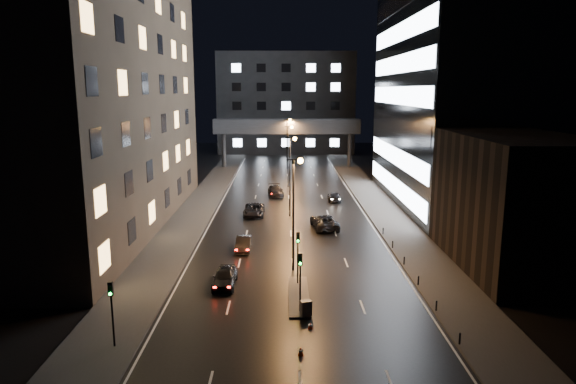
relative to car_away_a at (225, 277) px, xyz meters
name	(u,v)px	position (x,y,z in m)	size (l,w,h in m)	color
ground	(289,197)	(5.73, 35.66, -0.78)	(160.00, 160.00, 0.00)	black
sidewalk_left	(201,204)	(-6.77, 30.66, -0.70)	(5.00, 110.00, 0.15)	#383533
sidewalk_right	(377,203)	(18.23, 30.66, -0.70)	(5.00, 110.00, 0.15)	#383533
building_left	(90,52)	(-16.77, 19.66, 19.22)	(15.00, 48.00, 40.00)	#2D2319
building_right_low	(516,202)	(25.73, 4.66, 5.22)	(10.00, 18.00, 12.00)	black
building_right_glass	(474,40)	(30.73, 31.66, 21.72)	(20.00, 36.00, 45.00)	black
building_far	(286,103)	(5.73, 93.66, 11.72)	(34.00, 14.00, 25.00)	#333335
skybridge	(287,127)	(5.73, 65.66, 7.56)	(30.00, 3.00, 10.00)	#333335
median_island	(299,296)	(6.03, -2.34, -0.70)	(1.60, 8.00, 0.15)	#383533
traffic_signal_near	(298,249)	(6.03, 0.15, 2.31)	(0.28, 0.34, 4.40)	black
traffic_signal_far	(300,273)	(6.03, -5.35, 2.31)	(0.28, 0.34, 4.40)	black
traffic_signal_corner	(112,304)	(-5.77, -10.35, 2.16)	(0.28, 0.34, 4.40)	black
bollard_row	(411,271)	(15.93, 2.16, -0.33)	(0.12, 25.12, 0.90)	black
streetlight_near	(295,199)	(5.89, 3.66, 5.72)	(1.45, 0.50, 10.15)	black
streetlight_mid_a	(291,166)	(5.89, 23.66, 5.72)	(1.45, 0.50, 10.15)	black
streetlight_mid_b	(289,148)	(5.89, 43.66, 5.72)	(1.45, 0.50, 10.15)	black
streetlight_far	(288,137)	(5.89, 63.66, 5.72)	(1.45, 0.50, 10.15)	black
car_away_a	(225,277)	(0.00, 0.00, 0.00)	(1.84, 4.56, 1.56)	black
car_away_b	(244,244)	(0.85, 9.49, -0.09)	(1.45, 4.17, 1.37)	black
car_away_c	(254,210)	(1.11, 24.07, -0.02)	(2.51, 5.45, 1.51)	black
car_away_d	(276,191)	(3.77, 36.59, -0.03)	(2.10, 5.16, 1.50)	black
car_toward_a	(324,222)	(9.66, 17.75, 0.03)	(2.68, 5.80, 1.61)	black
car_toward_b	(334,197)	(12.30, 32.66, -0.14)	(1.79, 4.40, 1.28)	black
utility_cabinet	(306,308)	(6.43, -6.04, -0.07)	(0.75, 0.50, 1.11)	#444446
cone_a	(310,326)	(6.64, -7.81, -0.55)	(0.32, 0.32, 0.45)	#FF350D
cone_b	(301,351)	(5.86, -11.35, -0.51)	(0.35, 0.35, 0.53)	#DA460B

